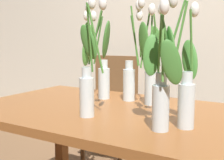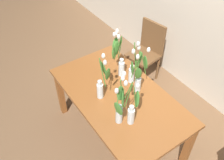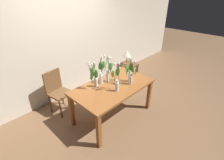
{
  "view_description": "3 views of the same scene",
  "coord_description": "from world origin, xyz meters",
  "px_view_note": "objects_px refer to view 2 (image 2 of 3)",
  "views": [
    {
      "loc": [
        0.76,
        -1.33,
        1.11
      ],
      "look_at": [
        -0.02,
        -0.06,
        0.9
      ],
      "focal_mm": 50.65,
      "sensor_mm": 36.0,
      "label": 1
    },
    {
      "loc": [
        1.48,
        -1.1,
        2.68
      ],
      "look_at": [
        -0.09,
        -0.03,
        0.9
      ],
      "focal_mm": 39.9,
      "sensor_mm": 36.0,
      "label": 2
    },
    {
      "loc": [
        -2.01,
        -1.92,
        2.41
      ],
      "look_at": [
        -0.09,
        -0.07,
        0.93
      ],
      "focal_mm": 26.8,
      "sensor_mm": 36.0,
      "label": 3
    }
  ],
  "objects_px": {
    "tulip_vase_1": "(138,76)",
    "dining_chair": "(147,49)",
    "dining_table": "(119,100)",
    "tulip_vase_4": "(134,69)",
    "tulip_vase_2": "(118,57)",
    "tulip_vase_0": "(119,109)",
    "tulip_vase_5": "(130,107)",
    "tulip_vase_3": "(102,84)"
  },
  "relations": [
    {
      "from": "dining_table",
      "to": "tulip_vase_4",
      "type": "relative_size",
      "value": 2.84
    },
    {
      "from": "dining_table",
      "to": "tulip_vase_2",
      "type": "height_order",
      "value": "tulip_vase_2"
    },
    {
      "from": "dining_table",
      "to": "tulip_vase_0",
      "type": "distance_m",
      "value": 0.44
    },
    {
      "from": "tulip_vase_0",
      "to": "tulip_vase_3",
      "type": "distance_m",
      "value": 0.37
    },
    {
      "from": "dining_table",
      "to": "tulip_vase_5",
      "type": "relative_size",
      "value": 2.83
    },
    {
      "from": "dining_chair",
      "to": "tulip_vase_5",
      "type": "bearing_deg",
      "value": -47.94
    },
    {
      "from": "dining_table",
      "to": "tulip_vase_4",
      "type": "bearing_deg",
      "value": 106.74
    },
    {
      "from": "tulip_vase_1",
      "to": "dining_table",
      "type": "bearing_deg",
      "value": -107.43
    },
    {
      "from": "tulip_vase_1",
      "to": "tulip_vase_2",
      "type": "xyz_separation_m",
      "value": [
        -0.35,
        0.0,
        0.02
      ]
    },
    {
      "from": "tulip_vase_4",
      "to": "tulip_vase_5",
      "type": "relative_size",
      "value": 1.0
    },
    {
      "from": "tulip_vase_1",
      "to": "dining_chair",
      "type": "relative_size",
      "value": 0.61
    },
    {
      "from": "dining_table",
      "to": "tulip_vase_2",
      "type": "bearing_deg",
      "value": 145.75
    },
    {
      "from": "tulip_vase_0",
      "to": "tulip_vase_3",
      "type": "relative_size",
      "value": 1.05
    },
    {
      "from": "tulip_vase_4",
      "to": "tulip_vase_5",
      "type": "distance_m",
      "value": 0.57
    },
    {
      "from": "dining_table",
      "to": "tulip_vase_5",
      "type": "distance_m",
      "value": 0.47
    },
    {
      "from": "tulip_vase_0",
      "to": "tulip_vase_2",
      "type": "relative_size",
      "value": 1.02
    },
    {
      "from": "tulip_vase_2",
      "to": "tulip_vase_3",
      "type": "distance_m",
      "value": 0.42
    },
    {
      "from": "tulip_vase_4",
      "to": "tulip_vase_3",
      "type": "bearing_deg",
      "value": -90.34
    },
    {
      "from": "tulip_vase_2",
      "to": "dining_chair",
      "type": "distance_m",
      "value": 0.99
    },
    {
      "from": "dining_table",
      "to": "dining_chair",
      "type": "distance_m",
      "value": 1.21
    },
    {
      "from": "tulip_vase_0",
      "to": "tulip_vase_2",
      "type": "bearing_deg",
      "value": 145.13
    },
    {
      "from": "tulip_vase_1",
      "to": "tulip_vase_3",
      "type": "height_order",
      "value": "tulip_vase_1"
    },
    {
      "from": "dining_table",
      "to": "tulip_vase_3",
      "type": "bearing_deg",
      "value": -115.64
    },
    {
      "from": "tulip_vase_5",
      "to": "dining_chair",
      "type": "distance_m",
      "value": 1.57
    },
    {
      "from": "dining_chair",
      "to": "tulip_vase_2",
      "type": "bearing_deg",
      "value": -64.51
    },
    {
      "from": "dining_table",
      "to": "tulip_vase_0",
      "type": "relative_size",
      "value": 2.79
    },
    {
      "from": "tulip_vase_2",
      "to": "tulip_vase_4",
      "type": "xyz_separation_m",
      "value": [
        0.22,
        0.05,
        -0.04
      ]
    },
    {
      "from": "dining_table",
      "to": "tulip_vase_3",
      "type": "height_order",
      "value": "tulip_vase_3"
    },
    {
      "from": "tulip_vase_3",
      "to": "tulip_vase_4",
      "type": "height_order",
      "value": "tulip_vase_4"
    },
    {
      "from": "tulip_vase_1",
      "to": "tulip_vase_5",
      "type": "distance_m",
      "value": 0.43
    },
    {
      "from": "tulip_vase_3",
      "to": "tulip_vase_4",
      "type": "bearing_deg",
      "value": 89.66
    },
    {
      "from": "tulip_vase_2",
      "to": "tulip_vase_5",
      "type": "xyz_separation_m",
      "value": [
        0.64,
        -0.33,
        -0.02
      ]
    },
    {
      "from": "tulip_vase_4",
      "to": "tulip_vase_0",
      "type": "bearing_deg",
      "value": -51.58
    },
    {
      "from": "tulip_vase_3",
      "to": "tulip_vase_4",
      "type": "relative_size",
      "value": 0.97
    },
    {
      "from": "tulip_vase_1",
      "to": "dining_chair",
      "type": "xyz_separation_m",
      "value": [
        -0.73,
        0.8,
        -0.43
      ]
    },
    {
      "from": "tulip_vase_1",
      "to": "tulip_vase_2",
      "type": "relative_size",
      "value": 1.01
    },
    {
      "from": "tulip_vase_4",
      "to": "dining_chair",
      "type": "height_order",
      "value": "tulip_vase_4"
    },
    {
      "from": "dining_table",
      "to": "tulip_vase_1",
      "type": "relative_size",
      "value": 2.83
    },
    {
      "from": "tulip_vase_3",
      "to": "dining_chair",
      "type": "bearing_deg",
      "value": 117.14
    },
    {
      "from": "tulip_vase_0",
      "to": "tulip_vase_4",
      "type": "bearing_deg",
      "value": 128.42
    },
    {
      "from": "tulip_vase_1",
      "to": "tulip_vase_4",
      "type": "distance_m",
      "value": 0.15
    },
    {
      "from": "tulip_vase_2",
      "to": "tulip_vase_4",
      "type": "relative_size",
      "value": 1.0
    }
  ]
}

